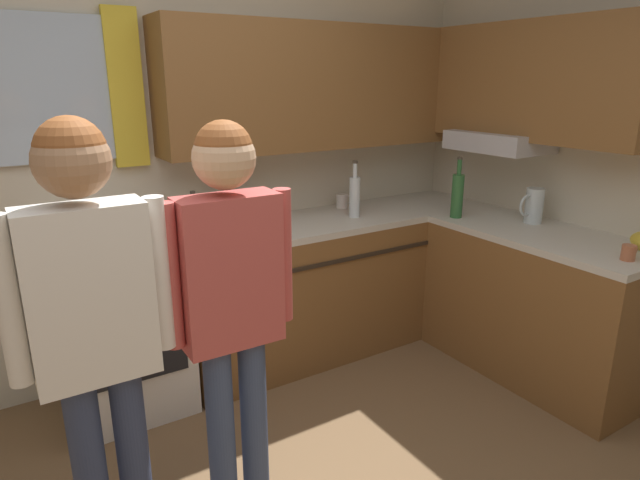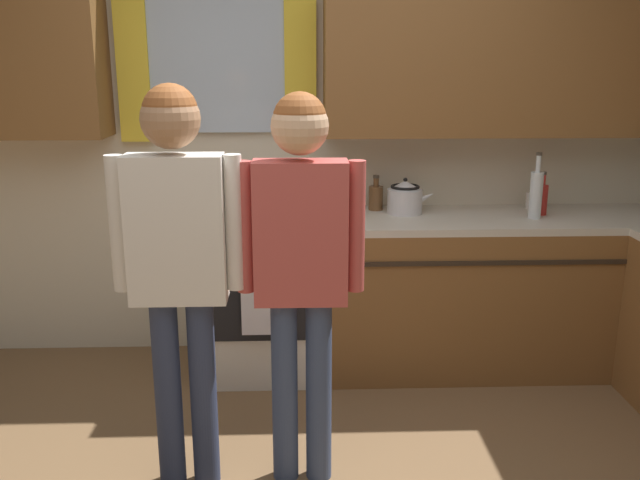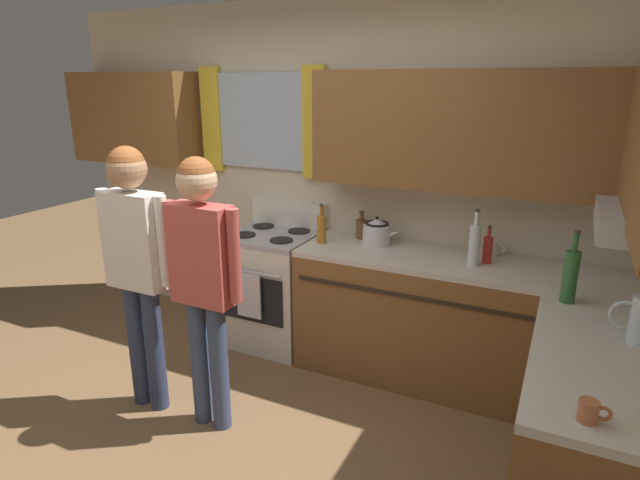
{
  "view_description": "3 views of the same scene",
  "coord_description": "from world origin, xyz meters",
  "px_view_note": "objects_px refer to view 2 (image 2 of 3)",
  "views": [
    {
      "loc": [
        -0.76,
        -1.3,
        1.78
      ],
      "look_at": [
        0.45,
        0.62,
        1.09
      ],
      "focal_mm": 30.33,
      "sensor_mm": 36.0,
      "label": 1
    },
    {
      "loc": [
        -0.07,
        -2.14,
        1.75
      ],
      "look_at": [
        0.04,
        0.84,
        0.96
      ],
      "focal_mm": 37.95,
      "sensor_mm": 36.0,
      "label": 2
    },
    {
      "loc": [
        1.74,
        -1.74,
        2.02
      ],
      "look_at": [
        0.41,
        1.0,
        1.09
      ],
      "focal_mm": 29.21,
      "sensor_mm": 36.0,
      "label": 3
    }
  ],
  "objects_px": {
    "bottle_sauce_red": "(542,199)",
    "adult_in_plaid": "(301,248)",
    "mug_ceramic_white": "(534,200)",
    "bottle_squat_brown": "(376,197)",
    "stove_oven": "(264,291)",
    "bottle_tall_clear": "(536,193)",
    "adult_left": "(178,245)",
    "stovetop_kettle": "(405,197)",
    "bottle_oil_amber": "(342,200)"
  },
  "relations": [
    {
      "from": "bottle_squat_brown",
      "to": "stovetop_kettle",
      "type": "xyz_separation_m",
      "value": [
        0.16,
        -0.1,
        0.02
      ]
    },
    {
      "from": "bottle_squat_brown",
      "to": "stovetop_kettle",
      "type": "bearing_deg",
      "value": -32.44
    },
    {
      "from": "stove_oven",
      "to": "stovetop_kettle",
      "type": "distance_m",
      "value": 0.97
    },
    {
      "from": "stovetop_kettle",
      "to": "adult_in_plaid",
      "type": "bearing_deg",
      "value": -117.06
    },
    {
      "from": "bottle_oil_amber",
      "to": "bottle_tall_clear",
      "type": "bearing_deg",
      "value": -0.77
    },
    {
      "from": "bottle_squat_brown",
      "to": "bottle_sauce_red",
      "type": "relative_size",
      "value": 0.84
    },
    {
      "from": "bottle_squat_brown",
      "to": "stovetop_kettle",
      "type": "distance_m",
      "value": 0.19
    },
    {
      "from": "bottle_sauce_red",
      "to": "stovetop_kettle",
      "type": "distance_m",
      "value": 0.77
    },
    {
      "from": "bottle_oil_amber",
      "to": "mug_ceramic_white",
      "type": "relative_size",
      "value": 2.28
    },
    {
      "from": "mug_ceramic_white",
      "to": "adult_in_plaid",
      "type": "relative_size",
      "value": 0.08
    },
    {
      "from": "stove_oven",
      "to": "bottle_sauce_red",
      "type": "xyz_separation_m",
      "value": [
        1.59,
        0.03,
        0.53
      ]
    },
    {
      "from": "bottle_sauce_red",
      "to": "adult_left",
      "type": "relative_size",
      "value": 0.15
    },
    {
      "from": "adult_left",
      "to": "adult_in_plaid",
      "type": "distance_m",
      "value": 0.48
    },
    {
      "from": "stovetop_kettle",
      "to": "bottle_tall_clear",
      "type": "bearing_deg",
      "value": -12.18
    },
    {
      "from": "mug_ceramic_white",
      "to": "stovetop_kettle",
      "type": "height_order",
      "value": "stovetop_kettle"
    },
    {
      "from": "stovetop_kettle",
      "to": "adult_left",
      "type": "xyz_separation_m",
      "value": [
        -1.09,
        -1.2,
        0.06
      ]
    },
    {
      "from": "mug_ceramic_white",
      "to": "bottle_squat_brown",
      "type": "bearing_deg",
      "value": -179.62
    },
    {
      "from": "bottle_oil_amber",
      "to": "stovetop_kettle",
      "type": "height_order",
      "value": "bottle_oil_amber"
    },
    {
      "from": "bottle_tall_clear",
      "to": "bottle_oil_amber",
      "type": "distance_m",
      "value": 1.07
    },
    {
      "from": "bottle_tall_clear",
      "to": "adult_in_plaid",
      "type": "xyz_separation_m",
      "value": [
        -1.31,
        -1.04,
        -0.01
      ]
    },
    {
      "from": "bottle_sauce_red",
      "to": "stovetop_kettle",
      "type": "xyz_separation_m",
      "value": [
        -0.77,
        0.06,
        0.0
      ]
    },
    {
      "from": "stove_oven",
      "to": "adult_in_plaid",
      "type": "bearing_deg",
      "value": -79.29
    },
    {
      "from": "bottle_squat_brown",
      "to": "adult_left",
      "type": "xyz_separation_m",
      "value": [
        -0.93,
        -1.3,
        0.08
      ]
    },
    {
      "from": "bottle_oil_amber",
      "to": "bottle_sauce_red",
      "type": "bearing_deg",
      "value": 3.81
    },
    {
      "from": "bottle_squat_brown",
      "to": "mug_ceramic_white",
      "type": "xyz_separation_m",
      "value": [
        0.94,
        0.01,
        -0.03
      ]
    },
    {
      "from": "bottle_sauce_red",
      "to": "mug_ceramic_white",
      "type": "xyz_separation_m",
      "value": [
        0.01,
        0.17,
        -0.05
      ]
    },
    {
      "from": "bottle_squat_brown",
      "to": "mug_ceramic_white",
      "type": "height_order",
      "value": "bottle_squat_brown"
    },
    {
      "from": "mug_ceramic_white",
      "to": "bottle_sauce_red",
      "type": "bearing_deg",
      "value": -94.13
    },
    {
      "from": "bottle_oil_amber",
      "to": "bottle_squat_brown",
      "type": "bearing_deg",
      "value": 47.68
    },
    {
      "from": "stove_oven",
      "to": "bottle_oil_amber",
      "type": "distance_m",
      "value": 0.7
    },
    {
      "from": "bottle_squat_brown",
      "to": "stove_oven",
      "type": "bearing_deg",
      "value": -164.26
    },
    {
      "from": "mug_ceramic_white",
      "to": "stovetop_kettle",
      "type": "distance_m",
      "value": 0.79
    },
    {
      "from": "bottle_tall_clear",
      "to": "stovetop_kettle",
      "type": "distance_m",
      "value": 0.72
    },
    {
      "from": "stovetop_kettle",
      "to": "adult_left",
      "type": "height_order",
      "value": "adult_left"
    },
    {
      "from": "bottle_squat_brown",
      "to": "adult_in_plaid",
      "type": "distance_m",
      "value": 1.36
    },
    {
      "from": "bottle_sauce_red",
      "to": "bottle_tall_clear",
      "type": "bearing_deg",
      "value": -128.12
    },
    {
      "from": "bottle_tall_clear",
      "to": "mug_ceramic_white",
      "type": "height_order",
      "value": "bottle_tall_clear"
    },
    {
      "from": "bottle_sauce_red",
      "to": "adult_in_plaid",
      "type": "relative_size",
      "value": 0.15
    },
    {
      "from": "bottle_sauce_red",
      "to": "bottle_oil_amber",
      "type": "relative_size",
      "value": 0.86
    },
    {
      "from": "bottle_tall_clear",
      "to": "bottle_oil_amber",
      "type": "bearing_deg",
      "value": 179.23
    },
    {
      "from": "bottle_sauce_red",
      "to": "stovetop_kettle",
      "type": "height_order",
      "value": "bottle_sauce_red"
    },
    {
      "from": "mug_ceramic_white",
      "to": "adult_left",
      "type": "xyz_separation_m",
      "value": [
        -1.87,
        -1.31,
        0.1
      ]
    },
    {
      "from": "stove_oven",
      "to": "bottle_squat_brown",
      "type": "relative_size",
      "value": 5.37
    },
    {
      "from": "bottle_tall_clear",
      "to": "bottle_oil_amber",
      "type": "xyz_separation_m",
      "value": [
        -1.07,
        0.01,
        -0.03
      ]
    },
    {
      "from": "bottle_tall_clear",
      "to": "adult_left",
      "type": "xyz_separation_m",
      "value": [
        -1.79,
        -1.05,
        0.01
      ]
    },
    {
      "from": "bottle_tall_clear",
      "to": "adult_in_plaid",
      "type": "relative_size",
      "value": 0.22
    },
    {
      "from": "stove_oven",
      "to": "bottle_tall_clear",
      "type": "xyz_separation_m",
      "value": [
        1.51,
        -0.07,
        0.57
      ]
    },
    {
      "from": "stove_oven",
      "to": "bottle_sauce_red",
      "type": "bearing_deg",
      "value": 0.91
    },
    {
      "from": "bottle_squat_brown",
      "to": "mug_ceramic_white",
      "type": "distance_m",
      "value": 0.94
    },
    {
      "from": "mug_ceramic_white",
      "to": "stovetop_kettle",
      "type": "bearing_deg",
      "value": -172.32
    }
  ]
}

